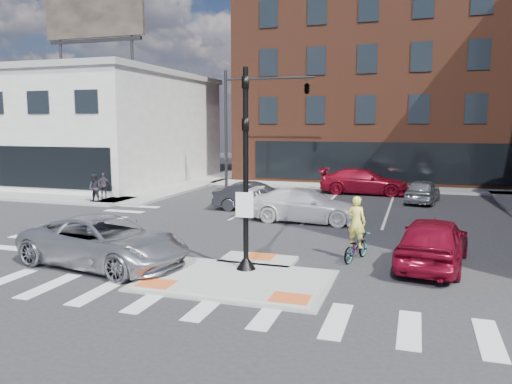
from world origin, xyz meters
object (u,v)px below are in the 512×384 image
(bg_car_silver, at_px, (423,191))
(cyclist, at_px, (356,239))
(pedestrian_b, at_px, (103,186))
(white_pickup, at_px, (305,205))
(bg_car_red, at_px, (364,181))
(red_sedan, at_px, (433,241))
(bg_car_dark, at_px, (256,197))
(pedestrian_a, at_px, (95,188))
(silver_suv, at_px, (105,241))

(bg_car_silver, relative_size, cyclist, 1.86)
(cyclist, xyz_separation_m, pedestrian_b, (-15.57, 8.45, 0.18))
(bg_car_silver, height_order, pedestrian_b, pedestrian_b)
(white_pickup, height_order, pedestrian_b, pedestrian_b)
(bg_car_red, xyz_separation_m, cyclist, (1.38, -16.18, -0.09))
(pedestrian_b, bearing_deg, bg_car_red, -3.10)
(red_sedan, xyz_separation_m, pedestrian_b, (-17.96, 8.42, 0.09))
(red_sedan, distance_m, white_pickup, 8.04)
(bg_car_dark, bearing_deg, pedestrian_a, 89.91)
(bg_car_dark, bearing_deg, pedestrian_b, 82.10)
(bg_car_dark, height_order, cyclist, cyclist)
(red_sedan, relative_size, bg_car_red, 0.85)
(white_pickup, relative_size, bg_car_dark, 1.20)
(bg_car_red, distance_m, cyclist, 16.24)
(bg_car_dark, xyz_separation_m, bg_car_silver, (8.31, 5.28, -0.04))
(bg_car_dark, distance_m, bg_car_silver, 9.85)
(bg_car_dark, bearing_deg, cyclist, -149.91)
(pedestrian_a, bearing_deg, pedestrian_b, 105.81)
(red_sedan, bearing_deg, pedestrian_a, -14.04)
(red_sedan, distance_m, bg_car_dark, 11.81)
(bg_car_silver, distance_m, pedestrian_b, 18.47)
(bg_car_dark, height_order, pedestrian_b, pedestrian_b)
(pedestrian_a, bearing_deg, bg_car_red, 33.51)
(red_sedan, bearing_deg, white_pickup, -39.80)
(red_sedan, relative_size, pedestrian_a, 3.04)
(silver_suv, height_order, white_pickup, silver_suv)
(bg_car_silver, distance_m, bg_car_red, 4.46)
(cyclist, bearing_deg, bg_car_red, -67.43)
(bg_car_red, xyz_separation_m, pedestrian_a, (-13.84, -8.98, 0.12))
(bg_car_dark, xyz_separation_m, pedestrian_b, (-9.45, 0.22, 0.18))
(silver_suv, bearing_deg, bg_car_dark, 3.01)
(white_pickup, bearing_deg, pedestrian_a, 85.37)
(bg_car_silver, bearing_deg, bg_car_red, -27.99)
(red_sedan, xyz_separation_m, cyclist, (-2.39, -0.04, -0.09))
(bg_car_dark, height_order, bg_car_silver, bg_car_dark)
(pedestrian_b, bearing_deg, bg_car_dark, -33.03)
(white_pickup, height_order, cyclist, cyclist)
(cyclist, height_order, pedestrian_b, cyclist)
(silver_suv, bearing_deg, pedestrian_b, 44.97)
(bg_car_dark, distance_m, pedestrian_b, 9.45)
(silver_suv, xyz_separation_m, pedestrian_b, (-8.07, 11.52, 0.12))
(white_pickup, bearing_deg, cyclist, -152.45)
(silver_suv, relative_size, cyclist, 2.63)
(cyclist, height_order, pedestrian_a, cyclist)
(pedestrian_b, bearing_deg, silver_suv, -86.67)
(cyclist, bearing_deg, pedestrian_a, -7.63)
(silver_suv, distance_m, pedestrian_a, 12.85)
(white_pickup, xyz_separation_m, bg_car_red, (1.62, 10.18, 0.05))
(silver_suv, relative_size, red_sedan, 1.19)
(bg_car_dark, distance_m, pedestrian_a, 9.17)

